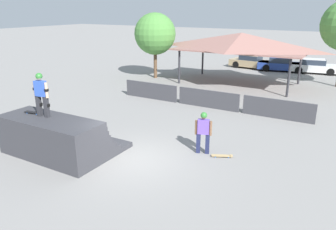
% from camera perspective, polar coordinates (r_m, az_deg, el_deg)
% --- Properties ---
extents(ground_plane, '(160.00, 160.00, 0.00)m').
position_cam_1_polar(ground_plane, '(13.09, -6.02, -7.71)').
color(ground_plane, gray).
extents(quarter_pipe_ramp, '(4.37, 3.23, 1.59)m').
position_cam_1_polar(quarter_pipe_ramp, '(13.96, -18.76, -3.78)').
color(quarter_pipe_ramp, '#38383D').
rests_on(quarter_pipe_ramp, ground).
extents(skater_on_deck, '(0.75, 0.29, 1.75)m').
position_cam_1_polar(skater_on_deck, '(13.61, -21.25, 3.78)').
color(skater_on_deck, '#2D2D33').
rests_on(skater_on_deck, quarter_pipe_ramp).
extents(skateboard_on_deck, '(0.80, 0.34, 0.09)m').
position_cam_1_polar(skateboard_on_deck, '(14.37, -22.36, 0.44)').
color(skateboard_on_deck, blue).
rests_on(skateboard_on_deck, quarter_pipe_ramp).
extents(bystander_walking, '(0.69, 0.36, 1.76)m').
position_cam_1_polar(bystander_walking, '(13.25, 6.17, -2.51)').
color(bystander_walking, '#1E2347').
rests_on(bystander_walking, ground).
extents(skateboard_on_ground, '(0.85, 0.54, 0.09)m').
position_cam_1_polar(skateboard_on_ground, '(13.38, 9.51, -7.00)').
color(skateboard_on_ground, blue).
rests_on(skateboard_on_ground, ground).
extents(barrier_fence, '(11.88, 0.12, 1.05)m').
position_cam_1_polar(barrier_fence, '(19.58, 7.01, 2.78)').
color(barrier_fence, '#3D3D42').
rests_on(barrier_fence, ground).
extents(pavilion_shelter, '(9.60, 5.19, 3.90)m').
position_cam_1_polar(pavilion_shelter, '(25.84, 12.61, 12.36)').
color(pavilion_shelter, '#2D2D33').
rests_on(pavilion_shelter, ground).
extents(tree_far_back, '(3.37, 3.37, 5.32)m').
position_cam_1_polar(tree_far_back, '(27.50, -2.28, 13.92)').
color(tree_far_back, brown).
rests_on(tree_far_back, ground).
extents(parked_car_tan, '(4.27, 2.25, 1.27)m').
position_cam_1_polar(parked_car_tan, '(33.48, 14.29, 8.96)').
color(parked_car_tan, tan).
rests_on(parked_car_tan, ground).
extents(parked_car_blue, '(4.46, 2.45, 1.27)m').
position_cam_1_polar(parked_car_blue, '(32.76, 19.07, 8.33)').
color(parked_car_blue, navy).
rests_on(parked_car_blue, ground).
extents(parked_car_white, '(4.46, 2.29, 1.27)m').
position_cam_1_polar(parked_car_white, '(32.70, 24.11, 7.72)').
color(parked_car_white, silver).
rests_on(parked_car_white, ground).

